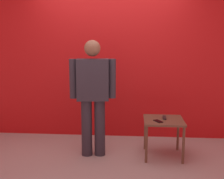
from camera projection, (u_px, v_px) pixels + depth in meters
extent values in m
plane|color=#9E9991|center=(103.00, 165.00, 3.74)|extent=(12.00, 12.00, 0.00)
cube|color=red|center=(111.00, 59.00, 4.77)|extent=(5.59, 0.12, 2.62)
cylinder|color=#2D2D38|center=(87.00, 128.00, 4.03)|extent=(0.17, 0.17, 0.80)
cylinder|color=#2D2D38|center=(100.00, 128.00, 4.03)|extent=(0.17, 0.17, 0.80)
cube|color=#2D2D38|center=(93.00, 80.00, 3.92)|extent=(0.46, 0.26, 0.57)
cube|color=red|center=(93.00, 77.00, 4.02)|extent=(0.12, 0.03, 0.48)
cube|color=#384C99|center=(93.00, 78.00, 4.03)|extent=(0.04, 0.01, 0.43)
cylinder|color=#2D2D38|center=(73.00, 79.00, 3.91)|extent=(0.12, 0.12, 0.54)
cylinder|color=#2D2D38|center=(112.00, 79.00, 3.92)|extent=(0.12, 0.12, 0.54)
sphere|color=brown|center=(92.00, 48.00, 3.85)|extent=(0.22, 0.22, 0.22)
cube|color=brown|center=(164.00, 120.00, 3.97)|extent=(0.55, 0.55, 0.03)
cylinder|color=brown|center=(146.00, 144.00, 3.79)|extent=(0.04, 0.04, 0.51)
cylinder|color=brown|center=(183.00, 145.00, 3.75)|extent=(0.04, 0.04, 0.51)
cylinder|color=brown|center=(145.00, 133.00, 4.27)|extent=(0.04, 0.04, 0.51)
cylinder|color=brown|center=(178.00, 134.00, 4.23)|extent=(0.04, 0.04, 0.51)
cube|color=black|center=(158.00, 121.00, 3.85)|extent=(0.13, 0.16, 0.01)
cube|color=black|center=(164.00, 118.00, 4.01)|extent=(0.05, 0.17, 0.02)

